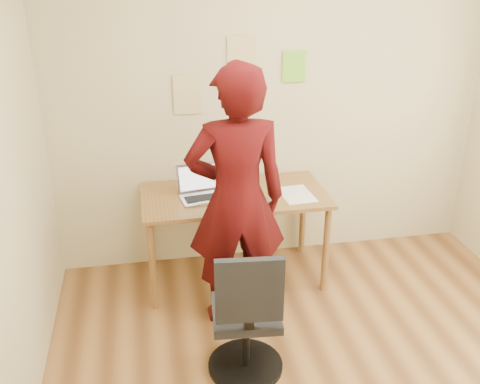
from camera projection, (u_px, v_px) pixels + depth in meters
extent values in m
cube|color=beige|center=(272.00, 100.00, 4.21)|extent=(3.50, 0.04, 2.70)
cube|color=brown|center=(234.00, 196.00, 4.05)|extent=(1.40, 0.70, 0.03)
cylinder|color=brown|center=(153.00, 267.00, 3.83)|extent=(0.05, 0.05, 0.71)
cylinder|color=brown|center=(326.00, 250.00, 4.05)|extent=(0.05, 0.05, 0.71)
cylinder|color=brown|center=(150.00, 228.00, 4.37)|extent=(0.05, 0.05, 0.71)
cylinder|color=brown|center=(303.00, 215.00, 4.59)|extent=(0.05, 0.05, 0.71)
cube|color=#BABBC2|center=(203.00, 198.00, 3.96)|extent=(0.34, 0.26, 0.01)
cube|color=black|center=(203.00, 197.00, 3.96)|extent=(0.27, 0.16, 0.00)
cube|color=#BABBC2|center=(197.00, 178.00, 4.03)|extent=(0.32, 0.11, 0.21)
cube|color=white|center=(197.00, 178.00, 4.03)|extent=(0.28, 0.09, 0.17)
cube|color=white|center=(297.00, 194.00, 4.04)|extent=(0.25, 0.35, 0.00)
cube|color=black|center=(264.00, 202.00, 3.90)|extent=(0.08, 0.14, 0.01)
cube|color=#3F4C59|center=(264.00, 202.00, 3.90)|extent=(0.07, 0.11, 0.00)
cube|color=#D4BA7F|center=(187.00, 95.00, 4.04)|extent=(0.21, 0.00, 0.30)
cube|color=#D4BA7F|center=(241.00, 56.00, 3.99)|extent=(0.21, 0.00, 0.30)
cube|color=#7EDA31|center=(294.00, 67.00, 4.10)|extent=(0.18, 0.00, 0.24)
cube|color=black|center=(246.00, 313.00, 3.23)|extent=(0.44, 0.44, 0.05)
cube|color=black|center=(249.00, 291.00, 2.94)|extent=(0.39, 0.08, 0.40)
cube|color=black|center=(249.00, 321.00, 3.03)|extent=(0.06, 0.04, 0.11)
cylinder|color=black|center=(246.00, 342.00, 3.32)|extent=(0.05, 0.05, 0.40)
cylinder|color=black|center=(245.00, 365.00, 3.40)|extent=(0.47, 0.47, 0.03)
imported|color=#3E0809|center=(236.00, 200.00, 3.52)|extent=(0.68, 0.45, 1.84)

